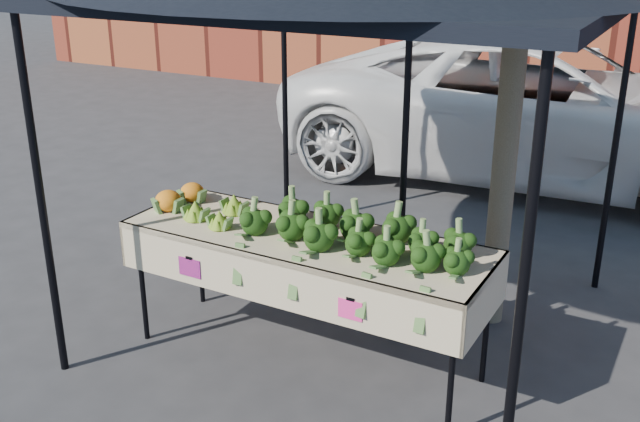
# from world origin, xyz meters

# --- Properties ---
(ground) EXTENTS (90.00, 90.00, 0.00)m
(ground) POSITION_xyz_m (0.00, 0.00, 0.00)
(ground) COLOR #2B2B2D
(table) EXTENTS (2.42, 0.85, 0.90)m
(table) POSITION_xyz_m (-0.14, -0.10, 0.45)
(table) COLOR beige
(table) RESTS_ON ground
(canopy) EXTENTS (3.16, 3.16, 2.74)m
(canopy) POSITION_xyz_m (-0.04, 0.50, 1.37)
(canopy) COLOR black
(canopy) RESTS_ON ground
(broccoli_heap) EXTENTS (1.52, 0.55, 0.23)m
(broccoli_heap) POSITION_xyz_m (0.22, -0.08, 1.02)
(broccoli_heap) COLOR black
(broccoli_heap) RESTS_ON table
(romanesco_cluster) EXTENTS (0.41, 0.45, 0.18)m
(romanesco_cluster) POSITION_xyz_m (-0.80, -0.12, 0.99)
(romanesco_cluster) COLOR #90AC33
(romanesco_cluster) RESTS_ON table
(cauliflower_pair) EXTENTS (0.21, 0.41, 0.16)m
(cauliflower_pair) POSITION_xyz_m (-1.17, -0.04, 0.98)
(cauliflower_pair) COLOR orange
(cauliflower_pair) RESTS_ON table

